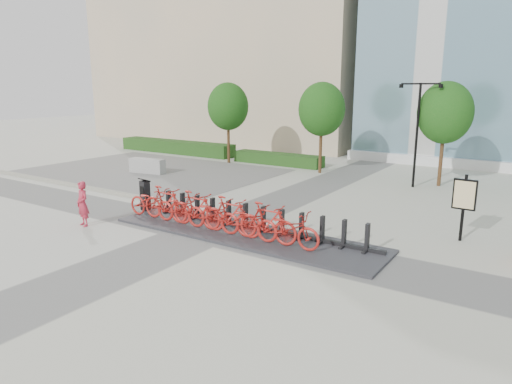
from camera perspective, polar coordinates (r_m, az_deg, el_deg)
The scene contains 24 objects.
ground at distance 15.74m, azimuth -6.07°, elevation -4.84°, with size 120.00×120.00×0.00m, color #AEAF9A.
gravel_patch at distance 27.37m, azimuth -13.07°, elevation 2.56°, with size 14.00×14.00×0.00m, color #5D5B56.
curb at distance 24.20m, azimuth -21.79°, elevation 0.79°, with size 14.00×0.25×0.15m, color gray.
hedge_a at distance 34.66m, azimuth -9.97°, elevation 5.58°, with size 10.00×1.40×0.90m, color #224319.
hedge_b at distance 29.05m, azimuth 2.76°, elevation 4.16°, with size 6.00×1.20×0.70m, color #224319.
tree_0 at distance 29.40m, azimuth -3.52°, elevation 10.60°, with size 2.60×2.60×5.10m.
tree_1 at distance 26.04m, azimuth 8.22°, elevation 10.20°, with size 2.60×2.60×5.10m.
tree_2 at distance 24.02m, azimuth 22.57°, elevation 9.13°, with size 2.60×2.60×5.10m.
streetlamp at distance 23.28m, azimuth 19.56°, elevation 8.15°, with size 2.00×0.20×5.00m.
dock_pad at distance 15.20m, azimuth -1.54°, elevation -5.26°, with size 9.60×2.40×0.08m, color #323237.
dock_rail_posts at distance 15.41m, azimuth -0.36°, elevation -3.19°, with size 8.02×0.50×0.85m, color black, non-canonical shape.
bike_0 at distance 17.24m, azimuth -12.94°, elevation -1.30°, with size 0.75×2.14×1.12m, color #B0211A.
bike_1 at distance 16.72m, azimuth -11.24°, elevation -1.44°, with size 0.59×2.08×1.25m, color #B0211A.
bike_2 at distance 16.26m, azimuth -9.41°, elevation -2.01°, with size 0.75×2.14×1.12m, color #B0211A.
bike_3 at distance 15.78m, azimuth -7.49°, elevation -2.17°, with size 0.59×2.08×1.25m, color #B0211A.
bike_4 at distance 15.35m, azimuth -5.43°, elevation -2.79°, with size 0.75×2.14×1.12m, color #B0211A.
bike_5 at distance 14.90m, azimuth -3.27°, elevation -2.98°, with size 0.59×2.08×1.25m, color #B0211A.
bike_6 at distance 14.52m, azimuth -0.98°, elevation -3.65°, with size 0.75×2.14×1.12m, color #B0211A.
bike_7 at distance 14.13m, azimuth 1.44°, elevation -3.86°, with size 0.59×2.08×1.25m, color #B0211A.
bike_8 at distance 13.80m, azimuth 3.99°, elevation -4.58°, with size 0.75×2.14×1.12m, color #B0211A.
kiosk at distance 18.31m, azimuth -13.70°, elevation -0.34°, with size 0.44×0.39×1.29m.
worker_red at distance 17.12m, azimuth -20.86°, elevation -1.39°, with size 0.58×0.38×1.60m, color #BB273E.
jersey_barrier at distance 26.77m, azimuth -13.44°, elevation 3.20°, with size 2.14×0.58×0.83m, color #A1A09B.
map_sign at distance 15.70m, azimuth 24.59°, elevation -0.61°, with size 0.71×0.15×2.16m.
Camera 1 is at (9.55, -11.55, 4.80)m, focal length 32.00 mm.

